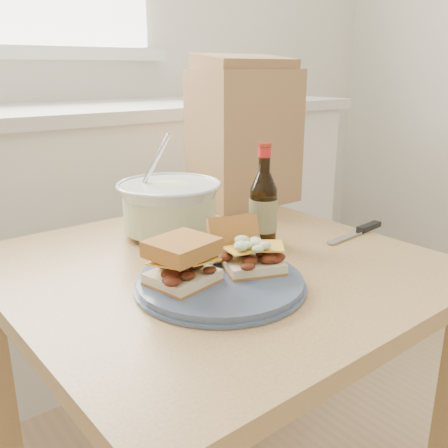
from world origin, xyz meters
TOP-DOWN VIEW (x-y plane):
  - cabinet_run at (-0.00, 1.70)m, footprint 2.50×0.64m
  - dining_table at (0.05, 0.74)m, footprint 0.85×0.85m
  - plate at (-0.02, 0.63)m, footprint 0.30×0.30m
  - sandwich_left at (-0.08, 0.65)m, footprint 0.13×0.12m
  - sandwich_right at (0.06, 0.65)m, footprint 0.13×0.18m
  - coleslaw_bowl at (0.07, 0.94)m, footprint 0.24×0.24m
  - beer_bottle at (0.20, 0.76)m, footprint 0.06×0.06m
  - knife at (0.45, 0.68)m, footprint 0.21×0.04m
  - paper_bag at (0.40, 1.07)m, footprint 0.29×0.19m

SIDE VIEW (x-z plane):
  - cabinet_run at x=0.00m, z-range 0.00..0.94m
  - dining_table at x=0.05m, z-range 0.24..0.93m
  - knife at x=0.45m, z-range 0.69..0.70m
  - plate at x=-0.02m, z-range 0.69..0.70m
  - sandwich_right at x=0.06m, z-range 0.69..0.78m
  - sandwich_left at x=-0.08m, z-range 0.71..0.79m
  - coleslaw_bowl at x=0.07m, z-range 0.63..0.87m
  - beer_bottle at x=0.20m, z-range 0.66..0.89m
  - paper_bag at x=0.40m, z-range 0.69..1.06m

